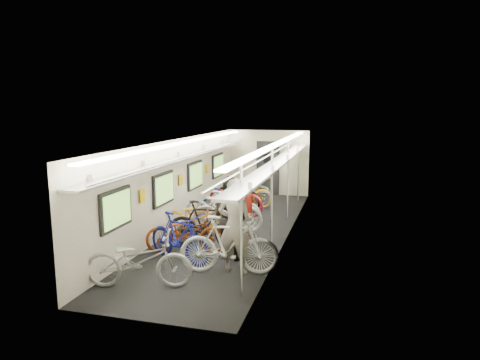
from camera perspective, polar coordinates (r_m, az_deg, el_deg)
The scene contains 18 objects.
train_car_shell at distance 11.82m, azimuth -1.90°, elevation 2.02°, with size 10.00×10.00×10.00m.
bicycle_0 at distance 8.04m, azimuth -13.34°, elevation -10.38°, with size 0.68×1.95×1.02m, color #9D9EA2.
bicycle_1 at distance 9.21m, azimuth -8.17°, elevation -7.56°, with size 0.49×1.73×1.04m, color navy.
bicycle_2 at distance 9.66m, azimuth -7.22°, elevation -7.00°, with size 0.63×1.80×0.95m, color maroon.
bicycle_3 at distance 9.98m, azimuth -4.57°, elevation -5.91°, with size 0.52×1.85×1.11m, color black.
bicycle_4 at distance 10.88m, azimuth -5.59°, elevation -4.91°, with size 0.66×1.90×1.00m, color orange.
bicycle_5 at distance 11.12m, azimuth -1.69°, elevation -4.25°, with size 0.52×1.84×1.11m, color silver.
bicycle_6 at distance 11.65m, azimuth -2.34°, elevation -3.57°, with size 0.75×2.15×1.13m, color #A1A2A6.
bicycle_7 at distance 12.41m, azimuth -2.04°, elevation -3.16°, with size 0.45×1.58×0.95m, color navy.
bicycle_8 at distance 13.12m, azimuth -0.63°, elevation -2.17°, with size 0.72×2.05×1.08m, color maroon.
bicycle_9 at distance 13.54m, azimuth -0.38°, elevation -1.81°, with size 0.50×1.78×1.07m, color black.
bicycle_10 at distance 13.86m, azimuth 0.49°, elevation -1.77°, with size 0.64×1.82×0.96m, color #F1AE16.
bicycle_11 at distance 8.41m, azimuth -1.47°, elevation -8.66°, with size 0.55×1.95×1.17m, color silver.
bicycle_12 at distance 13.94m, azimuth 0.95°, elevation -1.88°, with size 0.58×1.67×0.88m, color slate.
bicycle_14 at distance 14.56m, azimuth 0.91°, elevation -1.06°, with size 0.68×1.96×1.03m, color slate.
passenger_near at distance 8.37m, azimuth -0.67°, elevation -6.15°, with size 0.69×0.45×1.90m, color gray.
passenger_mid at distance 9.27m, azimuth -1.33°, elevation -4.99°, with size 0.86×0.67×1.77m, color black.
backpack at distance 8.85m, azimuth 0.71°, elevation -3.07°, with size 0.26×0.14×0.38m, color #AC1911.
Camera 1 is at (3.00, -10.51, 3.24)m, focal length 32.00 mm.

